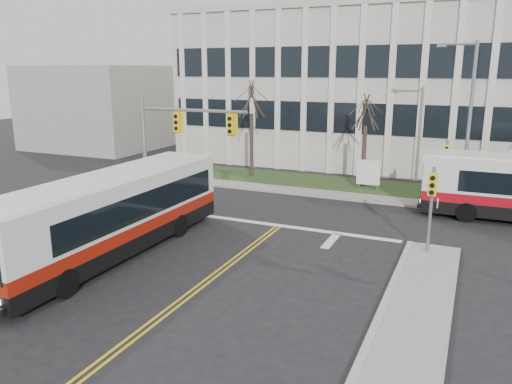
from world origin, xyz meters
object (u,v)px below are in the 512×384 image
object	(u,v)px
streetlight	(467,115)
directory_sign	(368,173)
newspaper_box_blue	(68,233)
bus_main	(112,216)

from	to	relation	value
streetlight	directory_sign	bearing A→B (deg)	166.77
streetlight	newspaper_box_blue	distance (m)	21.87
bus_main	newspaper_box_blue	xyz separation A→B (m)	(-2.87, 0.34, -1.21)
streetlight	bus_main	size ratio (longest dim) A/B	0.73
directory_sign	newspaper_box_blue	distance (m)	18.70
directory_sign	newspaper_box_blue	bearing A→B (deg)	-123.72
streetlight	directory_sign	distance (m)	6.96
directory_sign	newspaper_box_blue	world-z (taller)	directory_sign
directory_sign	bus_main	world-z (taller)	bus_main
streetlight	directory_sign	world-z (taller)	streetlight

